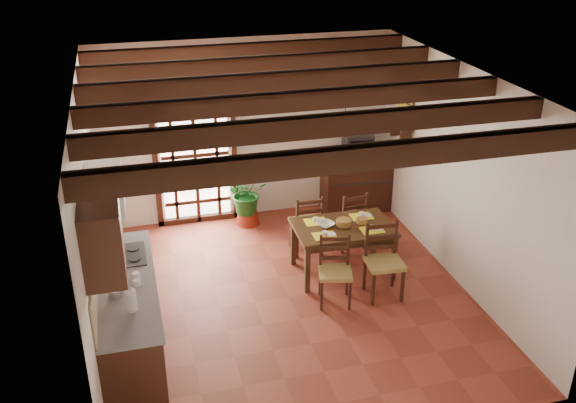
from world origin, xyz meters
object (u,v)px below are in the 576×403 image
object	(u,v)px
chair_far_left	(306,234)
sideboard	(356,183)
chair_far_right	(349,229)
potted_plant	(247,190)
kitchen_counter	(129,317)
pendant_lamp	(345,123)
dining_table	(343,232)
chair_near_right	(383,274)
chair_near_left	(335,283)
crt_tv	(358,145)

from	to	relation	value
chair_far_left	sideboard	size ratio (longest dim) A/B	0.84
chair_far_right	potted_plant	bearing A→B (deg)	-47.30
kitchen_counter	pendant_lamp	bearing A→B (deg)	21.62
dining_table	chair_near_right	size ratio (longest dim) A/B	1.35
kitchen_counter	sideboard	distance (m)	4.63
chair_near_left	potted_plant	distance (m)	2.49
dining_table	chair_far_right	distance (m)	0.80
kitchen_counter	chair_near_left	bearing A→B (deg)	8.32
potted_plant	pendant_lamp	world-z (taller)	pendant_lamp
pendant_lamp	chair_far_right	bearing A→B (deg)	58.77
kitchen_counter	chair_near_right	xyz separation A→B (m)	(3.12, 0.35, -0.17)
kitchen_counter	pendant_lamp	xyz separation A→B (m)	(2.81, 1.11, 1.60)
chair_near_left	chair_near_right	world-z (taller)	chair_near_right
dining_table	chair_far_right	xyz separation A→B (m)	(0.33, 0.65, -0.33)
dining_table	sideboard	bearing A→B (deg)	65.51
chair_far_left	pendant_lamp	distance (m)	1.91
chair_near_left	sideboard	distance (m)	2.74
sideboard	potted_plant	bearing A→B (deg)	-175.26
kitchen_counter	chair_near_left	distance (m)	2.52
chair_near_left	pendant_lamp	distance (m)	1.98
crt_tv	potted_plant	xyz separation A→B (m)	(-1.79, -0.06, -0.53)
kitchen_counter	potted_plant	xyz separation A→B (m)	(1.88, 2.76, 0.10)
chair_near_right	potted_plant	distance (m)	2.72
chair_far_left	crt_tv	world-z (taller)	crt_tv
kitchen_counter	dining_table	size ratio (longest dim) A/B	1.73
chair_far_right	pendant_lamp	xyz separation A→B (m)	(-0.33, -0.55, 1.80)
kitchen_counter	crt_tv	distance (m)	4.67
chair_near_right	pendant_lamp	xyz separation A→B (m)	(-0.31, 0.76, 1.78)
kitchen_counter	chair_near_left	world-z (taller)	kitchen_counter
sideboard	chair_near_right	bearing A→B (deg)	-99.92
sideboard	pendant_lamp	xyz separation A→B (m)	(-0.86, -1.71, 1.62)
potted_plant	kitchen_counter	bearing A→B (deg)	-124.25
crt_tv	chair_far_left	bearing A→B (deg)	-129.13
crt_tv	chair_far_right	bearing A→B (deg)	-108.02
kitchen_counter	pendant_lamp	size ratio (longest dim) A/B	2.66
sideboard	potted_plant	world-z (taller)	potted_plant
chair_far_left	sideboard	xyz separation A→B (m)	(1.17, 1.15, 0.17)
chair_far_right	crt_tv	xyz separation A→B (m)	(0.53, 1.15, 0.82)
sideboard	potted_plant	size ratio (longest dim) A/B	0.60
kitchen_counter	crt_tv	bearing A→B (deg)	37.50
chair_near_right	chair_far_right	distance (m)	1.31
kitchen_counter	chair_far_left	xyz separation A→B (m)	(2.50, 1.68, -0.19)
crt_tv	kitchen_counter	bearing A→B (deg)	-135.94
potted_plant	dining_table	bearing A→B (deg)	-61.87
chair_near_right	sideboard	distance (m)	2.54
chair_near_right	pendant_lamp	distance (m)	1.96
chair_far_left	chair_far_right	xyz separation A→B (m)	(0.64, -0.01, -0.01)
kitchen_counter	dining_table	world-z (taller)	kitchen_counter
dining_table	crt_tv	bearing A→B (deg)	65.44
dining_table	chair_near_right	world-z (taller)	chair_near_right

